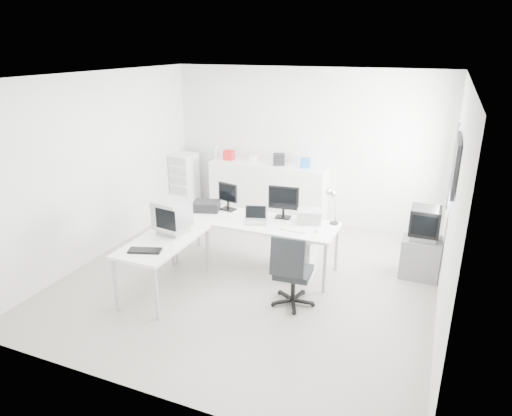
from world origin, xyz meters
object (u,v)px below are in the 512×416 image
at_px(main_desk, 255,244).
at_px(office_chair, 294,269).
at_px(inkjet_printer, 206,206).
at_px(laptop, 255,215).
at_px(tv_cabinet, 420,257).
at_px(sideboard, 268,192).
at_px(drawer_pedestal, 301,255).
at_px(crt_tv, 425,224).
at_px(crt_monitor, 172,219).
at_px(lcd_monitor_large, 283,203).
at_px(side_desk, 165,265).
at_px(laser_printer, 309,216).
at_px(filing_cabinet, 185,183).
at_px(lcd_monitor_small, 228,197).

bearing_deg(main_desk, office_chair, -42.30).
relative_size(main_desk, inkjet_printer, 6.05).
distance_m(main_desk, laptop, 0.51).
height_order(tv_cabinet, sideboard, sideboard).
height_order(drawer_pedestal, laptop, laptop).
bearing_deg(crt_tv, inkjet_printer, -170.41).
bearing_deg(tv_cabinet, crt_tv, 0.00).
distance_m(laptop, crt_monitor, 1.17).
bearing_deg(drawer_pedestal, lcd_monitor_large, 150.26).
relative_size(side_desk, lcd_monitor_large, 2.99).
xyz_separation_m(main_desk, laser_printer, (0.75, 0.22, 0.47)).
xyz_separation_m(laptop, filing_cabinet, (-2.25, 1.81, -0.29)).
height_order(lcd_monitor_large, laptop, lcd_monitor_large).
bearing_deg(laptop, lcd_monitor_large, 32.18).
xyz_separation_m(lcd_monitor_small, crt_monitor, (-0.30, -1.10, -0.01)).
height_order(side_desk, tv_cabinet, side_desk).
bearing_deg(sideboard, inkjet_printer, -100.66).
distance_m(main_desk, laser_printer, 0.91).
bearing_deg(main_desk, laptop, -63.43).
bearing_deg(laptop, side_desk, -149.20).
bearing_deg(filing_cabinet, office_chair, -39.16).
bearing_deg(lcd_monitor_small, inkjet_printer, -140.51).
relative_size(lcd_monitor_small, tv_cabinet, 0.72).
xyz_separation_m(laser_printer, tv_cabinet, (1.55, 0.41, -0.55)).
relative_size(main_desk, side_desk, 1.71).
height_order(side_desk, sideboard, sideboard).
bearing_deg(tv_cabinet, lcd_monitor_large, -168.91).
bearing_deg(tv_cabinet, filing_cabinet, 166.53).
relative_size(side_desk, office_chair, 1.40).
relative_size(office_chair, sideboard, 0.45).
distance_m(laser_printer, office_chair, 1.06).
xyz_separation_m(crt_monitor, crt_tv, (3.15, 1.48, -0.15)).
bearing_deg(lcd_monitor_large, filing_cabinet, 144.31).
relative_size(main_desk, sideboard, 1.09).
xyz_separation_m(inkjet_printer, crt_monitor, (0.00, -0.95, 0.13)).
distance_m(lcd_monitor_small, tv_cabinet, 2.95).
height_order(drawer_pedestal, office_chair, office_chair).
relative_size(side_desk, tv_cabinet, 2.40).
bearing_deg(lcd_monitor_small, lcd_monitor_large, 12.93).
bearing_deg(lcd_monitor_large, laptop, -136.48).
distance_m(side_desk, office_chair, 1.74).
distance_m(laptop, laser_printer, 0.77).
distance_m(drawer_pedestal, lcd_monitor_large, 0.79).
bearing_deg(main_desk, lcd_monitor_large, 35.54).
relative_size(side_desk, laser_printer, 4.24).
bearing_deg(tv_cabinet, main_desk, -164.63).
xyz_separation_m(main_desk, crt_tv, (2.30, 0.63, 0.43)).
xyz_separation_m(lcd_monitor_small, laser_printer, (1.30, -0.03, -0.12)).
height_order(main_desk, sideboard, sideboard).
relative_size(laser_printer, sideboard, 0.15).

